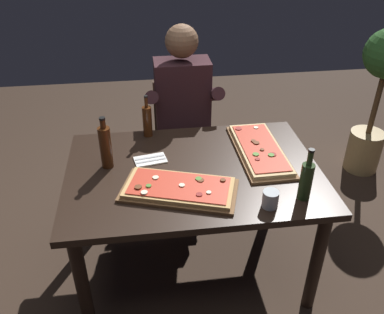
% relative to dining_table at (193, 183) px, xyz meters
% --- Properties ---
extents(ground_plane, '(6.40, 6.40, 0.00)m').
position_rel_dining_table_xyz_m(ground_plane, '(0.00, 0.00, -0.64)').
color(ground_plane, '#38281E').
extents(dining_table, '(1.40, 0.96, 0.74)m').
position_rel_dining_table_xyz_m(dining_table, '(0.00, 0.00, 0.00)').
color(dining_table, black).
rests_on(dining_table, ground_plane).
extents(pizza_rectangular_front, '(0.65, 0.45, 0.05)m').
position_rel_dining_table_xyz_m(pizza_rectangular_front, '(-0.10, -0.19, 0.12)').
color(pizza_rectangular_front, brown).
rests_on(pizza_rectangular_front, dining_table).
extents(pizza_rectangular_left, '(0.27, 0.62, 0.05)m').
position_rel_dining_table_xyz_m(pizza_rectangular_left, '(0.41, 0.12, 0.12)').
color(pizza_rectangular_left, brown).
rests_on(pizza_rectangular_left, dining_table).
extents(wine_bottle_dark, '(0.06, 0.06, 0.28)m').
position_rel_dining_table_xyz_m(wine_bottle_dark, '(0.51, -0.32, 0.21)').
color(wine_bottle_dark, '#233819').
rests_on(wine_bottle_dark, dining_table).
extents(oil_bottle_amber, '(0.06, 0.06, 0.27)m').
position_rel_dining_table_xyz_m(oil_bottle_amber, '(-0.23, 0.42, 0.20)').
color(oil_bottle_amber, '#47230F').
rests_on(oil_bottle_amber, dining_table).
extents(vinegar_bottle_green, '(0.07, 0.07, 0.30)m').
position_rel_dining_table_xyz_m(vinegar_bottle_green, '(-0.47, 0.10, 0.22)').
color(vinegar_bottle_green, '#47230F').
rests_on(vinegar_bottle_green, dining_table).
extents(tumbler_near_camera, '(0.08, 0.08, 0.09)m').
position_rel_dining_table_xyz_m(tumbler_near_camera, '(0.33, -0.36, 0.14)').
color(tumbler_near_camera, silver).
rests_on(tumbler_near_camera, dining_table).
extents(napkin_cutlery_set, '(0.20, 0.14, 0.01)m').
position_rel_dining_table_xyz_m(napkin_cutlery_set, '(-0.23, 0.12, 0.10)').
color(napkin_cutlery_set, white).
rests_on(napkin_cutlery_set, dining_table).
extents(diner_chair, '(0.44, 0.44, 0.87)m').
position_rel_dining_table_xyz_m(diner_chair, '(0.03, 0.86, -0.16)').
color(diner_chair, '#3D2B1E').
rests_on(diner_chair, ground_plane).
extents(seated_diner, '(0.53, 0.41, 1.33)m').
position_rel_dining_table_xyz_m(seated_diner, '(0.03, 0.74, 0.10)').
color(seated_diner, '#23232D').
rests_on(seated_diner, ground_plane).
extents(potted_plant_corner, '(0.38, 0.38, 1.22)m').
position_rel_dining_table_xyz_m(potted_plant_corner, '(1.60, 0.91, 0.09)').
color(potted_plant_corner, tan).
rests_on(potted_plant_corner, ground_plane).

